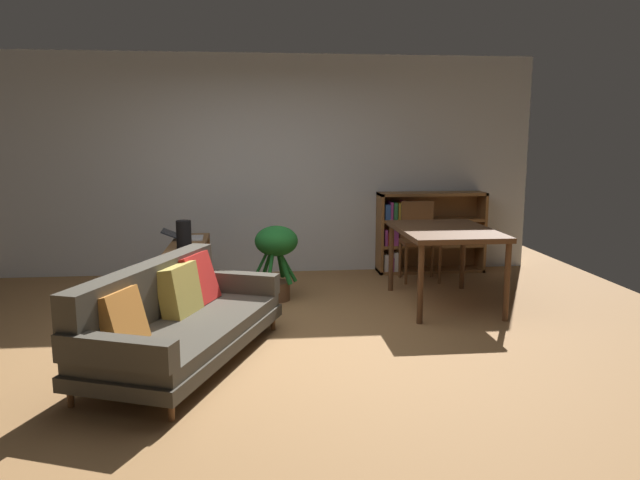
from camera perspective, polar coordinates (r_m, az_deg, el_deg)
The scene contains 10 objects.
ground_plane at distance 5.15m, azimuth -4.68°, elevation -9.57°, with size 8.16×8.16×0.00m, color #9E7042.
back_wall_panel at distance 7.57m, azimuth -5.34°, elevation 7.07°, with size 6.80×0.10×2.70m, color silver.
fabric_couch at distance 4.76m, azimuth -13.53°, elevation -7.14°, with size 1.50×2.14×0.74m.
media_console at distance 6.53m, azimuth -12.38°, elevation -2.88°, with size 0.36×1.33×0.60m.
open_laptop at distance 6.75m, azimuth -12.72°, elevation 0.33°, with size 0.45×0.34×0.11m.
desk_speaker at distance 6.17m, azimuth -12.81°, elevation 0.53°, with size 0.15×0.15×0.28m.
potted_floor_plant at distance 6.28m, azimuth -4.16°, elevation -1.06°, with size 0.50×0.59×0.79m.
dining_table at distance 6.20m, azimuth 11.79°, elevation 0.38°, with size 0.92×1.31×0.79m.
dining_chair_near at distance 7.29m, azimuth 9.36°, elevation 0.40°, with size 0.45×0.40×0.94m.
bookshelf at distance 7.76m, azimuth 9.79°, elevation 0.77°, with size 1.35×0.34×1.01m.
Camera 1 is at (-0.10, -4.86, 1.71)m, focal length 33.68 mm.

